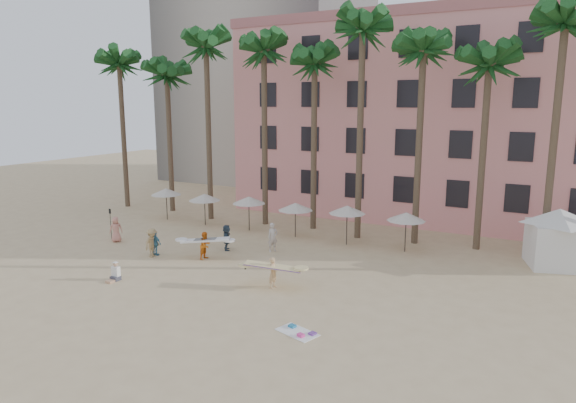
{
  "coord_description": "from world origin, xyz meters",
  "views": [
    {
      "loc": [
        15.49,
        -19.42,
        9.61
      ],
      "look_at": [
        1.88,
        6.0,
        4.0
      ],
      "focal_mm": 32.0,
      "sensor_mm": 36.0,
      "label": 1
    }
  ],
  "objects_px": {
    "pink_hotel": "(452,121)",
    "carrier_yellow": "(273,270)",
    "carrier_white": "(205,244)",
    "cabana": "(558,233)"
  },
  "relations": [
    {
      "from": "carrier_white",
      "to": "pink_hotel",
      "type": "bearing_deg",
      "value": 63.16
    },
    {
      "from": "pink_hotel",
      "to": "carrier_white",
      "type": "relative_size",
      "value": 11.52
    },
    {
      "from": "cabana",
      "to": "pink_hotel",
      "type": "bearing_deg",
      "value": 125.5
    },
    {
      "from": "pink_hotel",
      "to": "carrier_yellow",
      "type": "xyz_separation_m",
      "value": [
        -4.3,
        -23.18,
        -7.05
      ]
    },
    {
      "from": "cabana",
      "to": "carrier_white",
      "type": "relative_size",
      "value": 1.84
    },
    {
      "from": "cabana",
      "to": "carrier_yellow",
      "type": "bearing_deg",
      "value": -139.74
    },
    {
      "from": "pink_hotel",
      "to": "carrier_white",
      "type": "distance_m",
      "value": 24.34
    },
    {
      "from": "pink_hotel",
      "to": "carrier_yellow",
      "type": "bearing_deg",
      "value": -100.5
    },
    {
      "from": "cabana",
      "to": "carrier_white",
      "type": "bearing_deg",
      "value": -155.88
    },
    {
      "from": "carrier_yellow",
      "to": "cabana",
      "type": "bearing_deg",
      "value": 40.26
    }
  ]
}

